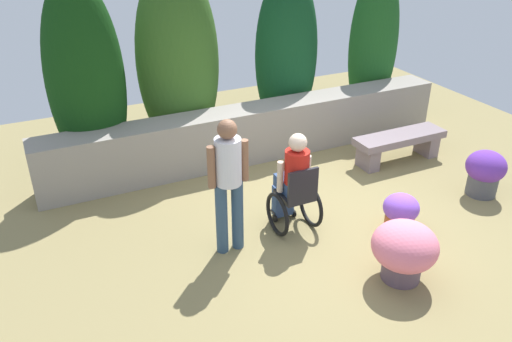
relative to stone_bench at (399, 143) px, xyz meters
name	(u,v)px	position (x,y,z in m)	size (l,w,h in m)	color
ground_plane	(322,220)	(-2.02, -0.98, -0.31)	(10.70, 10.70, 0.00)	olive
stone_retaining_wall	(254,132)	(-2.02, 1.12, 0.12)	(6.70, 0.55, 0.86)	gray
hedge_backdrop	(225,61)	(-2.21, 1.79, 1.14)	(6.14, 1.09, 3.02)	#123A11
stone_bench	(399,143)	(0.00, 0.00, 0.00)	(1.54, 0.44, 0.46)	gray
person_in_wheelchair	(294,185)	(-2.45, -0.95, 0.31)	(0.53, 0.66, 1.33)	black
person_standing_companion	(229,178)	(-3.35, -1.02, 0.65)	(0.49, 0.30, 1.67)	#314B66
flower_pot_purple_near	(485,171)	(0.39, -1.36, 0.05)	(0.55, 0.55, 0.66)	#4C4E56
flower_pot_terracotta_by_wall	(404,250)	(-1.86, -2.34, 0.07)	(0.72, 0.72, 0.69)	#5E4A59
flower_pot_red_accent	(400,212)	(-1.28, -1.60, -0.04)	(0.45, 0.45, 0.52)	#AF562B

